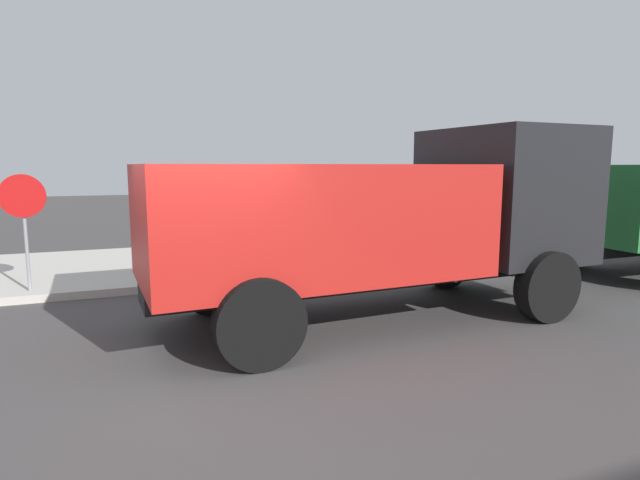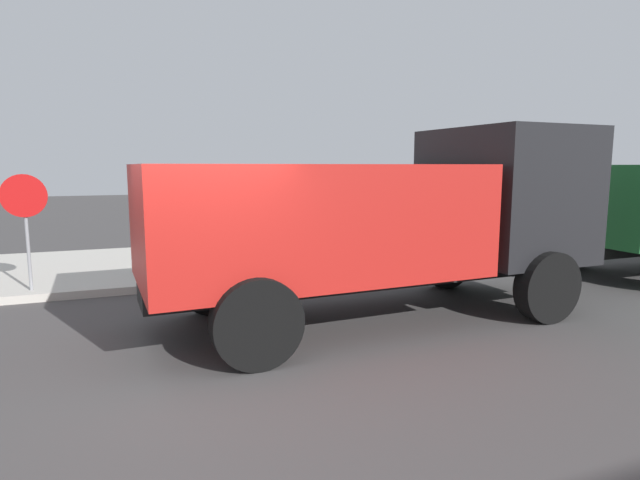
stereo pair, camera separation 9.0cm
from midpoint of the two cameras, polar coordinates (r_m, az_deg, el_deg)
ground_plane at (r=6.49m, az=-13.69°, el=-13.56°), size 80.00×80.00×0.00m
sidewalk_curb at (r=12.72m, az=-17.54°, el=-2.64°), size 36.00×5.00×0.15m
fire_hydrant at (r=11.61m, az=-12.95°, el=-0.80°), size 0.21×0.48×0.86m
loose_tire at (r=11.31m, az=-14.03°, el=-0.26°), size 1.26×0.59×1.23m
stop_sign at (r=10.49m, az=-29.57°, el=2.84°), size 0.76×0.08×2.09m
dump_truck_red at (r=8.10m, az=7.72°, el=2.67°), size 7.11×3.05×3.00m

